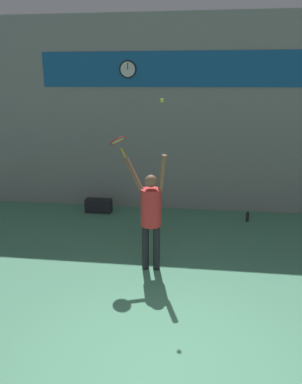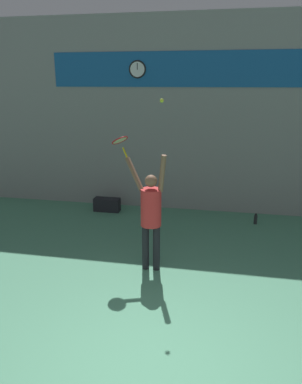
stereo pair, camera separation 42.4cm
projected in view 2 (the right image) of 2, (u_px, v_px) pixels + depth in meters
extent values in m
plane|color=#4C8C6B|center=(149.00, 380.00, 4.42)|extent=(18.00, 18.00, 0.00)
cube|color=gray|center=(198.00, 117.00, 9.59)|extent=(18.00, 0.10, 5.00)
cube|color=#195B9E|center=(199.00, 69.00, 9.20)|extent=(7.60, 0.02, 0.86)
cylinder|color=white|center=(137.00, 69.00, 9.47)|extent=(0.41, 0.02, 0.41)
torus|color=black|center=(137.00, 69.00, 9.47)|extent=(0.45, 0.04, 0.45)
cube|color=black|center=(137.00, 66.00, 9.44)|extent=(0.02, 0.01, 0.16)
cylinder|color=black|center=(146.00, 247.00, 6.93)|extent=(0.13, 0.13, 0.87)
cylinder|color=black|center=(156.00, 248.00, 6.89)|extent=(0.13, 0.13, 0.87)
cylinder|color=red|center=(151.00, 207.00, 6.69)|extent=(0.37, 0.37, 0.68)
sphere|color=brown|center=(151.00, 181.00, 6.55)|extent=(0.22, 0.22, 0.22)
cylinder|color=brown|center=(162.00, 174.00, 6.44)|extent=(0.19, 0.18, 0.67)
cylinder|color=brown|center=(134.00, 174.00, 6.71)|extent=(0.44, 0.38, 0.57)
cylinder|color=yellow|center=(125.00, 153.00, 6.80)|extent=(0.13, 0.10, 0.20)
torus|color=red|center=(120.00, 140.00, 6.83)|extent=(0.40, 0.42, 0.18)
cylinder|color=beige|center=(120.00, 140.00, 6.83)|extent=(0.34, 0.35, 0.15)
sphere|color=#CCDB2D|center=(162.00, 101.00, 6.06)|extent=(0.07, 0.07, 0.07)
cylinder|color=#262628|center=(256.00, 220.00, 9.21)|extent=(0.09, 0.09, 0.22)
cylinder|color=black|center=(256.00, 215.00, 9.17)|extent=(0.05, 0.05, 0.04)
cube|color=black|center=(107.00, 205.00, 10.10)|extent=(0.70, 0.28, 0.36)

